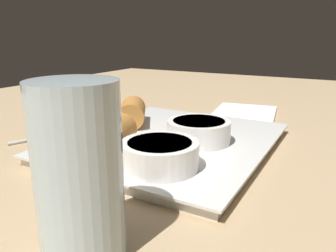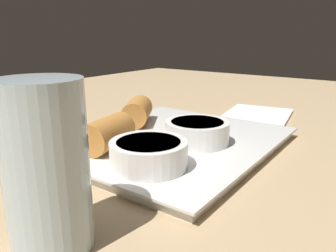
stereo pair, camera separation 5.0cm
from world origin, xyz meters
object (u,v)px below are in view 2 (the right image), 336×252
Objects in this scene: drinking_glass at (46,168)px; serving_plate at (168,142)px; dipping_bowl_far at (149,153)px; dipping_bowl_near at (197,131)px; napkin at (258,115)px; spoon at (108,122)px.

serving_plate is at bearing -165.54° from drinking_glass.
serving_plate is 3.62× the size of dipping_bowl_far.
dipping_bowl_near reaches higher than napkin.
dipping_bowl_near is at bearing 1.81° from napkin.
spoon is 29.40cm from napkin.
drinking_glass reaches higher than serving_plate.
napkin is 1.20× the size of drinking_glass.
dipping_bowl_far is at bearing -173.74° from drinking_glass.
dipping_bowl_near is 20.20cm from spoon.
dipping_bowl_near is 25.25cm from napkin.
spoon is 34.67cm from drinking_glass.
serving_plate is 2.41× the size of drinking_glass.
napkin is (-35.47, -0.76, -2.84)cm from dipping_bowl_far.
drinking_glass is at bearing 38.60° from spoon.
drinking_glass is at bearing 3.47° from dipping_bowl_near.
dipping_bowl_far reaches higher than serving_plate.
drinking_glass is at bearing 6.26° from dipping_bowl_far.
dipping_bowl_near is at bearing 93.01° from serving_plate.
drinking_glass reaches higher than dipping_bowl_far.
dipping_bowl_far is at bearing 1.22° from napkin.
napkin is (-25.08, -0.79, -2.84)cm from dipping_bowl_near.
serving_plate is 25.20cm from drinking_glass.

